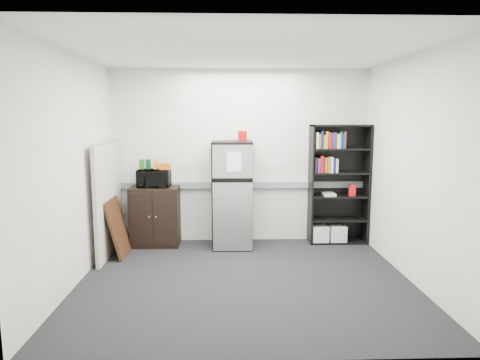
{
  "coord_description": "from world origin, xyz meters",
  "views": [
    {
      "loc": [
        -0.23,
        -4.96,
        1.96
      ],
      "look_at": [
        -0.03,
        0.9,
        1.1
      ],
      "focal_mm": 32.0,
      "sensor_mm": 36.0,
      "label": 1
    }
  ],
  "objects_px": {
    "bookshelf": "(337,181)",
    "microwave": "(154,178)",
    "cubicle_partition": "(109,199)",
    "cabinet": "(155,216)",
    "refrigerator": "(232,194)"
  },
  "relations": [
    {
      "from": "bookshelf",
      "to": "microwave",
      "type": "relative_size",
      "value": 3.85
    },
    {
      "from": "bookshelf",
      "to": "cubicle_partition",
      "type": "distance_m",
      "value": 3.45
    },
    {
      "from": "cubicle_partition",
      "to": "cabinet",
      "type": "xyz_separation_m",
      "value": [
        0.58,
        0.42,
        -0.35
      ]
    },
    {
      "from": "cubicle_partition",
      "to": "refrigerator",
      "type": "bearing_deg",
      "value": 10.9
    },
    {
      "from": "cubicle_partition",
      "to": "microwave",
      "type": "xyz_separation_m",
      "value": [
        0.58,
        0.4,
        0.24
      ]
    },
    {
      "from": "cabinet",
      "to": "microwave",
      "type": "xyz_separation_m",
      "value": [
        0.0,
        -0.02,
        0.59
      ]
    },
    {
      "from": "bookshelf",
      "to": "cabinet",
      "type": "relative_size",
      "value": 2.02
    },
    {
      "from": "cubicle_partition",
      "to": "microwave",
      "type": "distance_m",
      "value": 0.75
    },
    {
      "from": "bookshelf",
      "to": "microwave",
      "type": "bearing_deg",
      "value": -178.35
    },
    {
      "from": "cabinet",
      "to": "refrigerator",
      "type": "xyz_separation_m",
      "value": [
        1.19,
        -0.08,
        0.35
      ]
    },
    {
      "from": "microwave",
      "to": "cabinet",
      "type": "bearing_deg",
      "value": 91.88
    },
    {
      "from": "cabinet",
      "to": "microwave",
      "type": "distance_m",
      "value": 0.59
    },
    {
      "from": "bookshelf",
      "to": "cubicle_partition",
      "type": "relative_size",
      "value": 1.14
    },
    {
      "from": "bookshelf",
      "to": "refrigerator",
      "type": "relative_size",
      "value": 1.15
    },
    {
      "from": "microwave",
      "to": "refrigerator",
      "type": "xyz_separation_m",
      "value": [
        1.19,
        -0.06,
        -0.24
      ]
    }
  ]
}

